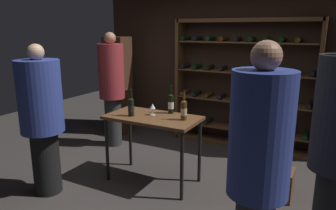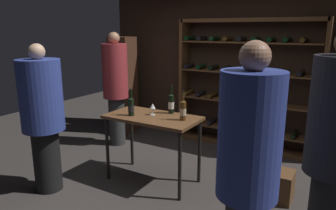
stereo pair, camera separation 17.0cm
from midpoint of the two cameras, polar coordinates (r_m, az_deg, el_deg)
ground_plane at (r=4.22m, az=-0.90°, el=-14.62°), size 10.23×10.23×0.00m
back_wall at (r=5.69m, az=9.54°, el=7.00°), size 4.79×0.10×2.72m
wine_rack at (r=5.43m, az=12.25°, el=3.56°), size 2.38×0.32×2.16m
tasting_table at (r=4.10m, az=-3.96°, el=-3.39°), size 1.20×0.64×0.90m
person_guest_blue_shirt at (r=4.08m, az=-22.95°, el=-1.54°), size 0.51×0.51×1.83m
person_bystander_red_print at (r=2.35m, az=14.01°, el=-10.18°), size 0.44×0.44×1.93m
person_host_in_suit at (r=5.46m, az=-11.00°, el=3.68°), size 0.43×0.43×1.94m
wine_crate at (r=4.15m, az=17.14°, el=-13.06°), size 0.48×0.34×0.35m
display_cabinet at (r=6.19m, az=-9.73°, el=3.45°), size 0.44×0.36×1.85m
wine_bottle_red_label at (r=3.87m, az=1.61°, el=-0.84°), size 0.08×0.08×0.37m
wine_bottle_amber_reserve at (r=4.08m, az=-7.87°, el=-0.27°), size 0.08×0.08×0.35m
wine_bottle_black_capsule at (r=4.17m, az=-0.64°, el=0.31°), size 0.08×0.08×0.38m
wine_glass_stemmed_left at (r=4.10m, az=-3.98°, el=-0.32°), size 0.07×0.07×0.15m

